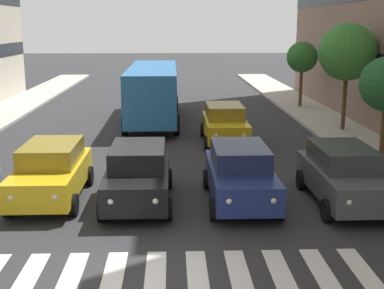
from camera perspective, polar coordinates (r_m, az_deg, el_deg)
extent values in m
plane|color=#2D2D30|center=(11.37, -6.38, -14.53)|extent=(180.00, 180.00, 0.00)
cube|color=silver|center=(12.06, 18.50, -13.45)|extent=(0.45, 2.80, 0.01)
cube|color=silver|center=(11.78, 14.28, -13.82)|extent=(0.45, 2.80, 0.01)
cube|color=silver|center=(11.57, 9.87, -14.12)|extent=(0.45, 2.80, 0.01)
cube|color=silver|center=(11.43, 5.31, -14.34)|extent=(0.45, 2.80, 0.01)
cube|color=silver|center=(11.35, 0.65, -14.48)|extent=(0.45, 2.80, 0.01)
cube|color=silver|center=(11.34, -4.04, -14.53)|extent=(0.45, 2.80, 0.01)
cube|color=silver|center=(11.41, -8.71, -14.48)|extent=(0.45, 2.80, 0.01)
cube|color=silver|center=(11.55, -13.30, -14.35)|extent=(0.45, 2.80, 0.01)
cube|color=silver|center=(11.75, -17.74, -14.13)|extent=(0.45, 2.80, 0.01)
cube|color=#474C51|center=(16.18, 16.22, -3.78)|extent=(1.80, 4.40, 0.80)
cube|color=#343639|center=(16.18, 16.16, -1.20)|extent=(1.58, 2.46, 0.60)
cylinder|color=black|center=(14.72, 14.54, -6.98)|extent=(0.22, 0.64, 0.64)
cylinder|color=black|center=(17.90, 17.44, -3.60)|extent=(0.22, 0.64, 0.64)
cylinder|color=black|center=(17.38, 11.83, -3.76)|extent=(0.22, 0.64, 0.64)
sphere|color=white|center=(14.04, 16.73, -6.03)|extent=(0.18, 0.18, 0.18)
cube|color=navy|center=(15.69, 5.29, -3.83)|extent=(1.80, 4.40, 0.80)
cube|color=#1D2547|center=(15.69, 5.25, -1.17)|extent=(1.58, 2.46, 0.60)
cylinder|color=black|center=(14.60, 9.53, -6.90)|extent=(0.22, 0.64, 0.64)
cylinder|color=black|center=(14.35, 2.41, -7.09)|extent=(0.22, 0.64, 0.64)
cylinder|color=black|center=(17.31, 7.60, -3.66)|extent=(0.22, 0.64, 0.64)
cylinder|color=black|center=(17.10, 1.64, -3.76)|extent=(0.22, 0.64, 0.64)
sphere|color=white|center=(13.73, 8.85, -6.04)|extent=(0.18, 0.18, 0.18)
sphere|color=white|center=(13.56, 4.04, -6.16)|extent=(0.18, 0.18, 0.18)
cube|color=black|center=(15.68, -5.88, -3.85)|extent=(1.80, 4.40, 0.80)
cube|color=black|center=(15.68, -5.90, -1.19)|extent=(1.58, 2.46, 0.60)
cylinder|color=black|center=(14.39, -2.60, -7.02)|extent=(0.22, 0.64, 0.64)
cylinder|color=black|center=(14.52, -9.78, -7.02)|extent=(0.22, 0.64, 0.64)
cylinder|color=black|center=(17.15, -2.55, -3.71)|extent=(0.22, 0.64, 0.64)
cylinder|color=black|center=(17.26, -8.55, -3.74)|extent=(0.22, 0.64, 0.64)
sphere|color=white|center=(13.58, -4.01, -6.13)|extent=(0.18, 0.18, 0.18)
sphere|color=white|center=(13.67, -8.87, -6.14)|extent=(0.18, 0.18, 0.18)
cube|color=gold|center=(16.46, -15.08, -3.42)|extent=(1.80, 4.40, 0.80)
cube|color=olive|center=(16.48, -15.07, -0.89)|extent=(1.58, 2.46, 0.60)
cylinder|color=black|center=(15.05, -12.82, -6.44)|extent=(0.22, 0.64, 0.64)
cylinder|color=black|center=(15.48, -19.43, -6.32)|extent=(0.22, 0.64, 0.64)
cylinder|color=black|center=(17.77, -11.15, -3.35)|extent=(0.22, 0.64, 0.64)
cylinder|color=black|center=(18.14, -16.79, -3.33)|extent=(0.22, 0.64, 0.64)
sphere|color=white|center=(14.31, -14.70, -5.53)|extent=(0.18, 0.18, 0.18)
sphere|color=white|center=(14.61, -19.14, -5.46)|extent=(0.18, 0.18, 0.18)
cube|color=gold|center=(23.61, 3.59, 1.90)|extent=(1.80, 4.40, 0.80)
cube|color=olive|center=(23.68, 3.57, 3.65)|extent=(1.58, 2.46, 0.60)
cylinder|color=black|center=(22.39, 6.24, 0.19)|extent=(0.22, 0.64, 0.64)
cylinder|color=black|center=(22.20, 1.64, 0.15)|extent=(0.22, 0.64, 0.64)
cylinder|color=black|center=(25.21, 5.29, 1.65)|extent=(0.22, 0.64, 0.64)
cylinder|color=black|center=(25.04, 1.20, 1.62)|extent=(0.22, 0.64, 0.64)
sphere|color=white|center=(21.57, 5.69, 1.02)|extent=(0.18, 0.18, 0.18)
sphere|color=white|center=(21.44, 2.64, 1.00)|extent=(0.18, 0.18, 0.18)
cube|color=#286BAD|center=(28.80, -4.27, 5.96)|extent=(2.50, 10.50, 2.50)
cube|color=black|center=(28.74, -4.29, 7.05)|extent=(2.52, 9.87, 0.80)
cylinder|color=black|center=(25.34, -1.67, 2.17)|extent=(0.28, 1.00, 1.00)
cylinder|color=black|center=(25.44, -7.32, 2.11)|extent=(0.28, 1.00, 1.00)
cylinder|color=black|center=(32.07, -1.80, 4.45)|extent=(0.28, 1.00, 1.00)
cylinder|color=black|center=(32.15, -6.27, 4.40)|extent=(0.28, 1.00, 1.00)
cylinder|color=#513823|center=(21.47, 20.14, 1.54)|extent=(0.20, 0.20, 2.26)
cylinder|color=#513823|center=(26.84, 16.28, 4.72)|extent=(0.20, 0.20, 2.97)
sphere|color=#387F33|center=(26.62, 16.60, 9.65)|extent=(2.77, 2.77, 2.77)
cylinder|color=#513823|center=(33.97, 11.77, 6.22)|extent=(0.20, 0.20, 2.53)
sphere|color=#2D6B28|center=(33.81, 11.92, 9.32)|extent=(1.93, 1.93, 1.93)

